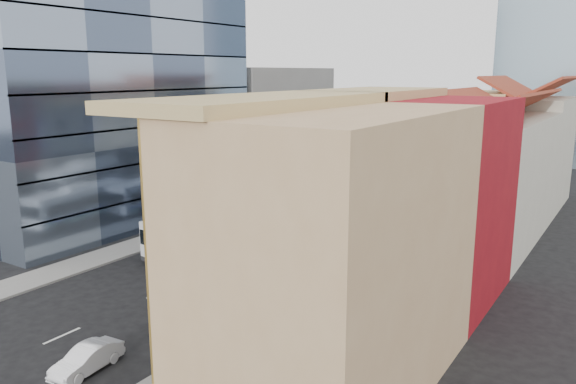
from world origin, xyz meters
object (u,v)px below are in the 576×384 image
Objects in this scene: office_tower at (105,55)px; sedan_right at (87,359)px; bus_left_near at (207,228)px; bus_right at (350,221)px; shophouse_tan at (337,252)px; bus_left_far at (243,205)px.

office_tower reaches higher than sedan_right.
bus_right reaches higher than bus_left_near.
bus_left_near is 2.98× the size of sedan_right.
shophouse_tan reaches higher than bus_left_far.
bus_right is at bearing 46.38° from bus_left_near.
sedan_right is (-1.43, -24.02, -1.36)m from bus_right.
bus_left_near is at bearing -118.20° from bus_right.
office_tower reaches higher than bus_left_near.
bus_left_far is (-2.22, 7.44, 0.00)m from bus_left_near.
bus_right is at bearing 114.72° from shophouse_tan.
bus_right reaches higher than bus_left_far.
bus_right is (-8.50, 18.47, -4.05)m from shophouse_tan.
sedan_right is at bearing -42.86° from office_tower.
bus_right is (8.78, 7.08, 0.23)m from bus_left_near.
sedan_right is (7.35, -16.94, -1.13)m from bus_left_near.
shophouse_tan reaches higher than bus_right.
office_tower is at bearing 176.68° from bus_left_near.
shophouse_tan is 0.47× the size of office_tower.
shophouse_tan is 21.13m from bus_left_near.
bus_right is 3.38× the size of sedan_right.
bus_left_far is 26.22m from sedan_right.
bus_right is (11.00, -0.36, 0.23)m from bus_left_far.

